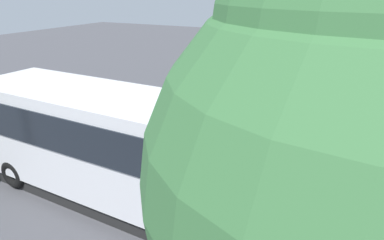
% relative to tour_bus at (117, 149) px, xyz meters
% --- Properties ---
extents(ground_plane, '(80.00, 80.00, 0.00)m').
position_rel_tour_bus_xyz_m(ground_plane, '(-1.62, -4.08, -1.64)').
color(ground_plane, '#424247').
extents(tour_bus, '(9.58, 2.85, 3.25)m').
position_rel_tour_bus_xyz_m(tour_bus, '(0.00, 0.00, 0.00)').
color(tour_bus, silver).
rests_on(tour_bus, ground_plane).
extents(spectator_far_left, '(0.57, 0.38, 1.73)m').
position_rel_tour_bus_xyz_m(spectator_far_left, '(-2.35, -2.53, -0.62)').
color(spectator_far_left, black).
rests_on(spectator_far_left, ground_plane).
extents(spectator_left, '(0.58, 0.37, 1.76)m').
position_rel_tour_bus_xyz_m(spectator_left, '(-1.15, -2.61, -0.59)').
color(spectator_left, '#473823').
rests_on(spectator_left, ground_plane).
extents(spectator_centre, '(0.58, 0.34, 1.79)m').
position_rel_tour_bus_xyz_m(spectator_centre, '(0.12, -2.25, -0.58)').
color(spectator_centre, black).
rests_on(spectator_centre, ground_plane).
extents(spectator_right, '(0.58, 0.37, 1.67)m').
position_rel_tour_bus_xyz_m(spectator_right, '(1.36, -2.38, -0.65)').
color(spectator_right, black).
rests_on(spectator_right, ground_plane).
extents(spectator_far_right, '(0.58, 0.37, 1.67)m').
position_rel_tour_bus_xyz_m(spectator_far_right, '(2.33, -2.37, -0.66)').
color(spectator_far_right, black).
rests_on(spectator_far_right, ground_plane).
extents(parked_motorcycle_silver, '(2.05, 0.58, 0.99)m').
position_rel_tour_bus_xyz_m(parked_motorcycle_silver, '(-3.07, -1.77, -1.16)').
color(parked_motorcycle_silver, black).
rests_on(parked_motorcycle_silver, ground_plane).
extents(stunt_motorcycle, '(2.05, 0.58, 1.23)m').
position_rel_tour_bus_xyz_m(stunt_motorcycle, '(-0.23, -6.54, -1.03)').
color(stunt_motorcycle, black).
rests_on(stunt_motorcycle, ground_plane).
extents(tree_centre, '(3.16, 3.16, 6.64)m').
position_rel_tour_bus_xyz_m(tree_centre, '(-5.78, 4.20, 3.16)').
color(tree_centre, '#51381E').
rests_on(tree_centre, ground_plane).
extents(bay_line_a, '(0.24, 4.81, 0.01)m').
position_rel_tour_bus_xyz_m(bay_line_a, '(-6.89, -5.93, -1.64)').
color(bay_line_a, white).
rests_on(bay_line_a, ground_plane).
extents(bay_line_b, '(0.22, 4.43, 0.01)m').
position_rel_tour_bus_xyz_m(bay_line_b, '(-4.03, -5.93, -1.64)').
color(bay_line_b, white).
rests_on(bay_line_b, ground_plane).
extents(bay_line_c, '(0.22, 4.24, 0.01)m').
position_rel_tour_bus_xyz_m(bay_line_c, '(-1.18, -5.93, -1.64)').
color(bay_line_c, white).
rests_on(bay_line_c, ground_plane).
extents(bay_line_d, '(0.23, 4.66, 0.01)m').
position_rel_tour_bus_xyz_m(bay_line_d, '(1.68, -5.93, -1.64)').
color(bay_line_d, white).
rests_on(bay_line_d, ground_plane).
extents(bay_line_e, '(0.24, 4.84, 0.01)m').
position_rel_tour_bus_xyz_m(bay_line_e, '(4.54, -5.93, -1.64)').
color(bay_line_e, white).
rests_on(bay_line_e, ground_plane).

